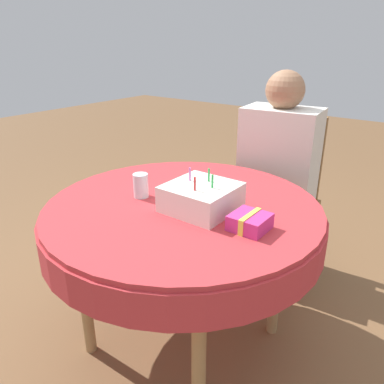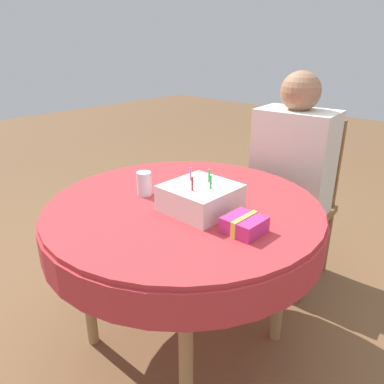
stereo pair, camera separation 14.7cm
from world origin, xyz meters
name	(u,v)px [view 1 (the left image)]	position (x,y,z in m)	size (l,w,h in m)	color
ground_plane	(184,339)	(0.00, 0.00, 0.00)	(12.00, 12.00, 0.00)	brown
dining_table	(183,222)	(0.00, 0.00, 0.63)	(1.13, 1.13, 0.71)	#BC3338
chair	(280,192)	(0.04, 0.87, 0.49)	(0.47, 0.47, 0.93)	brown
person	(278,161)	(0.05, 0.78, 0.71)	(0.43, 0.38, 1.19)	#9E7051
birthday_cake	(202,197)	(0.09, 0.00, 0.76)	(0.25, 0.25, 0.15)	white
drinking_glass	(141,185)	(-0.18, -0.05, 0.76)	(0.06, 0.06, 0.10)	silver
gift_box	(250,222)	(0.32, -0.03, 0.74)	(0.13, 0.13, 0.06)	#D13384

